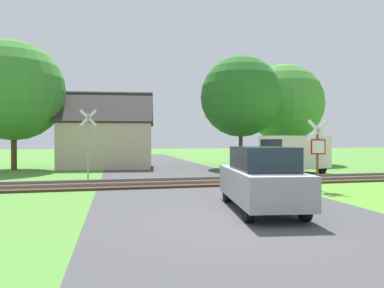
{
  "coord_description": "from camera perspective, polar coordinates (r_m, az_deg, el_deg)",
  "views": [
    {
      "loc": [
        -3.14,
        -7.92,
        1.94
      ],
      "look_at": [
        0.5,
        8.2,
        1.8
      ],
      "focal_mm": 32.0,
      "sensor_mm": 36.0,
      "label": 1
    }
  ],
  "objects": [
    {
      "name": "ground_plane",
      "position": [
        8.74,
        8.87,
        -12.35
      ],
      "size": [
        160.0,
        160.0,
        0.0
      ],
      "primitive_type": "plane",
      "color": "#4C8433"
    },
    {
      "name": "road_asphalt",
      "position": [
        10.58,
        4.82,
        -10.06
      ],
      "size": [
        7.71,
        80.0,
        0.01
      ],
      "primitive_type": "cube",
      "color": "#424244",
      "rests_on": "ground"
    },
    {
      "name": "mail_truck",
      "position": [
        20.84,
        16.61,
        -1.47
      ],
      "size": [
        5.24,
        3.52,
        2.24
      ],
      "rotation": [
        0.0,
        0.0,
        1.95
      ],
      "color": "silver",
      "rests_on": "ground"
    },
    {
      "name": "tree_far",
      "position": [
        31.58,
        15.12,
        6.54
      ],
      "size": [
        6.87,
        6.87,
        8.72
      ],
      "color": "#513823",
      "rests_on": "ground"
    },
    {
      "name": "parked_car",
      "position": [
        9.77,
        11.42,
        -5.67
      ],
      "size": [
        2.18,
        4.19,
        1.78
      ],
      "rotation": [
        0.0,
        0.0,
        -0.14
      ],
      "color": "#99999E",
      "rests_on": "ground"
    },
    {
      "name": "rail_track",
      "position": [
        15.56,
        -0.99,
        -6.47
      ],
      "size": [
        60.0,
        2.6,
        0.22
      ],
      "color": "#422D1E",
      "rests_on": "ground"
    },
    {
      "name": "tree_right",
      "position": [
        25.6,
        8.12,
        7.8
      ],
      "size": [
        5.91,
        5.91,
        8.16
      ],
      "color": "#513823",
      "rests_on": "ground"
    },
    {
      "name": "house",
      "position": [
        26.12,
        -13.77,
        0.27
      ],
      "size": [
        7.18,
        6.23,
        5.59
      ],
      "rotation": [
        0.0,
        0.0,
        -0.12
      ],
      "color": "#C6B293",
      "rests_on": "ground"
    },
    {
      "name": "stop_sign_near",
      "position": [
        14.33,
        20.22,
        -0.91
      ],
      "size": [
        0.87,
        0.18,
        2.8
      ],
      "rotation": [
        0.0,
        0.0,
        3.02
      ],
      "color": "brown",
      "rests_on": "ground"
    },
    {
      "name": "crossing_sign_far",
      "position": [
        18.05,
        -16.94,
        0.8
      ],
      "size": [
        0.87,
        0.19,
        3.56
      ],
      "rotation": [
        0.0,
        0.0,
        -0.16
      ],
      "color": "#9E9EA5",
      "rests_on": "ground"
    },
    {
      "name": "tree_left",
      "position": [
        26.05,
        -27.59,
        7.86
      ],
      "size": [
        6.66,
        6.66,
        8.64
      ],
      "color": "#513823",
      "rests_on": "ground"
    }
  ]
}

